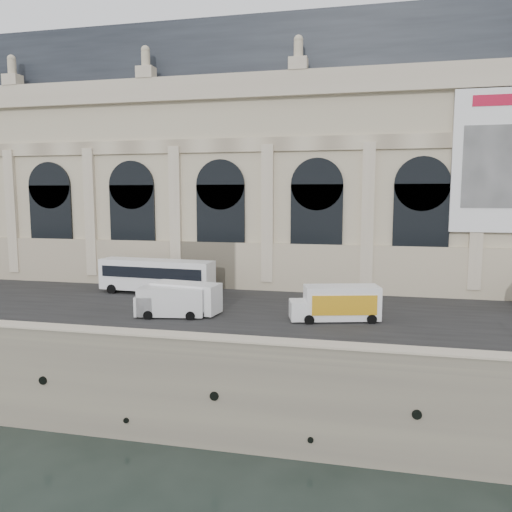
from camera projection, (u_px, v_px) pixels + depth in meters
The scene contains 9 objects.
ground at pixel (185, 447), 31.73m from camera, with size 260.00×260.00×0.00m, color black.
quay at pixel (279, 294), 65.27m from camera, with size 160.00×70.00×6.00m, color gray.
street at pixel (239, 307), 44.56m from camera, with size 160.00×24.00×0.06m, color #2D2D2D.
parapet at pixel (186, 344), 31.50m from camera, with size 160.00×1.40×1.21m.
museum at pixel (226, 163), 60.50m from camera, with size 69.00×18.70×29.10m.
bus_left at pixel (156, 275), 49.99m from camera, with size 11.99×3.48×3.49m.
van_b at pixel (168, 302), 40.71m from camera, with size 5.82×2.95×2.47m.
van_c at pixel (182, 298), 41.92m from camera, with size 6.19×3.11×2.64m.
box_truck at pixel (337, 303), 39.43m from camera, with size 7.33×3.91×2.82m.
Camera 1 is at (10.94, -28.30, 16.00)m, focal length 35.00 mm.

